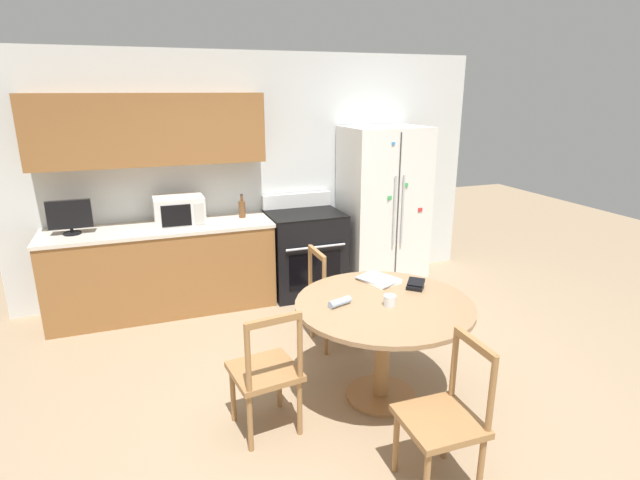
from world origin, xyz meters
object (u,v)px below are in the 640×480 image
at_px(candle_glass, 390,301).
at_px(dining_chair_near, 444,419).
at_px(dining_chair_left, 266,373).
at_px(oven_range, 305,252).
at_px(refrigerator, 383,208).
at_px(countertop_tv, 70,216).
at_px(wallet, 416,285).
at_px(dining_chair_far, 334,299).
at_px(microwave, 179,211).
at_px(counter_bottle, 242,209).

bearing_deg(candle_glass, dining_chair_near, -95.46).
relative_size(dining_chair_left, candle_glass, 10.44).
xyz_separation_m(oven_range, dining_chair_near, (-0.20, -3.02, -0.03)).
distance_m(refrigerator, countertop_tv, 3.24).
bearing_deg(oven_range, countertop_tv, 179.18).
height_order(candle_glass, wallet, candle_glass).
xyz_separation_m(dining_chair_far, candle_glass, (0.04, -0.95, 0.36)).
distance_m(microwave, wallet, 2.53).
bearing_deg(dining_chair_far, oven_range, 172.48).
bearing_deg(dining_chair_far, countertop_tv, -121.11).
bearing_deg(dining_chair_near, dining_chair_far, -0.47).
height_order(countertop_tv, dining_chair_far, countertop_tv).
distance_m(dining_chair_near, wallet, 1.17).
height_order(microwave, countertop_tv, countertop_tv).
distance_m(oven_range, counter_bottle, 0.86).
bearing_deg(dining_chair_left, wallet, 3.14).
relative_size(dining_chair_far, candle_glass, 10.44).
distance_m(countertop_tv, candle_glass, 3.14).
height_order(countertop_tv, dining_chair_near, countertop_tv).
distance_m(refrigerator, oven_range, 1.03).
height_order(refrigerator, counter_bottle, refrigerator).
relative_size(counter_bottle, candle_glass, 2.93).
xyz_separation_m(microwave, countertop_tv, (-0.99, 0.03, 0.03)).
bearing_deg(dining_chair_near, dining_chair_left, 46.13).
relative_size(counter_bottle, dining_chair_left, 0.28).
xyz_separation_m(refrigerator, dining_chair_left, (-1.95, -2.17, -0.48)).
height_order(refrigerator, wallet, refrigerator).
bearing_deg(wallet, oven_range, 96.09).
xyz_separation_m(refrigerator, wallet, (-0.72, -1.95, -0.12)).
distance_m(dining_chair_left, candle_glass, 0.97).
xyz_separation_m(refrigerator, dining_chair_far, (-1.08, -1.21, -0.48)).
distance_m(candle_glass, wallet, 0.39).
bearing_deg(microwave, oven_range, -0.26).
relative_size(oven_range, counter_bottle, 4.27).
xyz_separation_m(microwave, counter_bottle, (0.65, 0.11, -0.05)).
bearing_deg(dining_chair_far, candle_glass, 1.61).
distance_m(oven_range, wallet, 2.02).
xyz_separation_m(microwave, dining_chair_near, (1.12, -3.03, -0.61)).
height_order(oven_range, wallet, oven_range).
relative_size(refrigerator, dining_chair_far, 2.02).
bearing_deg(counter_bottle, countertop_tv, -177.26).
bearing_deg(counter_bottle, candle_glass, -76.61).
bearing_deg(dining_chair_far, wallet, 25.64).
xyz_separation_m(dining_chair_left, candle_glass, (0.90, 0.01, 0.36)).
distance_m(dining_chair_near, candle_glass, 0.91).
relative_size(microwave, countertop_tv, 1.24).
bearing_deg(counter_bottle, dining_chair_far, -69.23).
relative_size(countertop_tv, wallet, 2.22).
bearing_deg(microwave, candle_glass, -61.32).
bearing_deg(refrigerator, dining_chair_near, -110.67).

